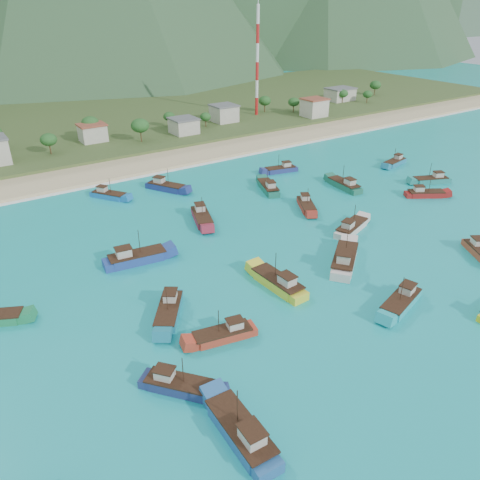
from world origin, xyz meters
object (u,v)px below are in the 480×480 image
boat_4 (344,260)px  boat_24 (395,163)px  boat_18 (178,386)px  boat_25 (351,228)px  boat_16 (401,302)px  boat_30 (281,170)px  boat_17 (169,312)px  boat_27 (278,283)px  boat_6 (306,206)px  boat_14 (431,180)px  boat_9 (136,258)px  boat_32 (268,188)px  boat_29 (109,195)px  boat_7 (224,335)px  boat_23 (166,187)px  boat_5 (202,218)px  boat_12 (425,194)px  boat_2 (480,252)px  radio_tower (257,62)px  boat_28 (242,433)px

boat_4 → boat_24: (53.80, 33.35, -0.31)m
boat_18 → boat_24: (93.10, 44.05, -0.02)m
boat_18 → boat_25: size_ratio=0.85×
boat_16 → boat_18: 37.59m
boat_25 → boat_30: (11.02, 37.79, -0.10)m
boat_17 → boat_25: size_ratio=0.95×
boat_27 → boat_6: bearing=38.3°
boat_6 → boat_30: boat_6 is taller
boat_14 → boat_16: boat_16 is taller
boat_9 → boat_27: (16.56, -21.26, -0.03)m
boat_6 → boat_32: 13.93m
boat_24 → boat_30: boat_24 is taller
boat_27 → boat_29: 55.36m
boat_7 → boat_27: bearing=-55.9°
boat_14 → boat_23: boat_23 is taller
boat_23 → boat_29: boat_23 is taller
boat_7 → boat_4: bearing=-68.2°
boat_4 → boat_29: 60.40m
boat_5 → boat_12: (52.59, -18.13, -0.14)m
boat_16 → boat_18: boat_16 is taller
boat_14 → boat_27: (-64.49, -17.32, 0.16)m
boat_2 → boat_23: size_ratio=0.88×
boat_7 → boat_12: boat_12 is taller
boat_7 → boat_18: size_ratio=1.06×
boat_2 → boat_5: size_ratio=0.84×
boat_24 → boat_14: bearing=153.1°
radio_tower → boat_9: radio_tower is taller
boat_12 → boat_16: (-42.19, -27.12, 0.09)m
boat_16 → boat_32: size_ratio=0.99×
boat_9 → boat_28: bearing=-0.1°
boat_25 → boat_28: 56.72m
boat_24 → boat_30: size_ratio=1.00×
boat_28 → boat_29: boat_28 is taller
boat_12 → boat_27: boat_27 is taller
radio_tower → boat_18: size_ratio=4.32×
boat_24 → boat_7: bearing=102.8°
boat_17 → boat_29: 52.11m
radio_tower → boat_23: (-65.19, -51.67, -20.82)m
boat_5 → boat_27: bearing=104.3°
boat_14 → boat_16: size_ratio=0.94×
boat_5 → boat_12: 55.63m
boat_4 → boat_28: (-36.85, -21.11, -0.08)m
boat_17 → boat_30: bearing=-107.2°
boat_17 → boat_25: boat_25 is taller
boat_32 → boat_28: bearing=-109.1°
boat_18 → boat_23: (28.71, 62.98, 0.10)m
boat_28 → boat_30: bearing=51.5°
boat_18 → boat_28: (2.46, -10.40, 0.20)m
radio_tower → boat_9: (-85.87, -81.99, -20.72)m
boat_6 → boat_28: 65.59m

